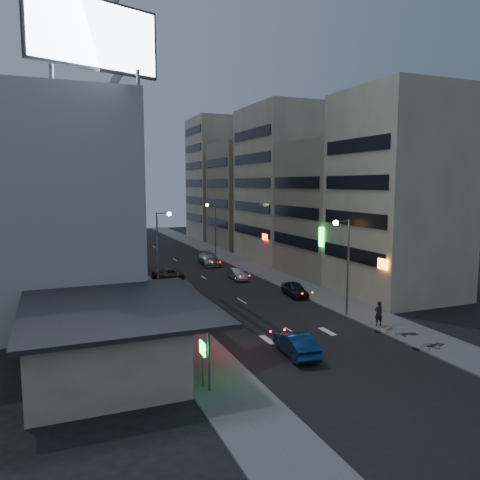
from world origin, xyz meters
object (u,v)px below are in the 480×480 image
parked_car_left (167,274)px  person (379,313)px  parked_car_right_near (295,289)px  scooter_silver_b (388,321)px  road_car_silver (181,289)px  scooter_blue (406,326)px  parked_car_right_mid (237,274)px  parked_car_right_far (209,259)px  scooter_black_b (415,326)px  road_car_blue (296,344)px  scooter_black_a (438,335)px  scooter_silver_a (427,334)px

parked_car_left → person: (11.19, -23.51, 0.35)m
parked_car_right_near → scooter_silver_b: parked_car_right_near is taller
parked_car_right_near → road_car_silver: road_car_silver is taller
parked_car_right_near → scooter_blue: parked_car_right_near is taller
parked_car_right_near → parked_car_right_mid: parked_car_right_near is taller
parked_car_right_far → parked_car_left: bearing=-130.3°
parked_car_right_near → parked_car_left: size_ratio=0.78×
person → scooter_silver_b: person is taller
person → scooter_black_b: (1.36, -2.49, -0.41)m
parked_car_right_far → scooter_blue: size_ratio=3.40×
scooter_silver_b → road_car_silver: bearing=23.1°
road_car_blue → scooter_black_a: size_ratio=2.58×
scooter_silver_b → parked_car_right_near: bearing=-7.1°
scooter_black_a → scooter_black_b: size_ratio=0.99×
road_car_silver → person: bearing=125.5°
scooter_black_a → scooter_black_b: bearing=-20.7°
parked_car_right_mid → scooter_silver_b: 21.89m
scooter_silver_a → scooter_black_b: 2.21m
parked_car_right_near → person: 11.40m
scooter_black_a → scooter_blue: scooter_black_a is taller
parked_car_right_mid → person: (3.53, -20.87, 0.43)m
road_car_silver → parked_car_right_mid: bearing=-147.7°
parked_car_right_mid → scooter_silver_b: (3.87, -21.54, 0.01)m
scooter_blue → scooter_silver_a: bearing=-171.2°
parked_car_right_far → scooter_black_a: (4.77, -36.17, -0.15)m
parked_car_right_near → scooter_silver_a: (1.69, -15.85, 0.04)m
parked_car_right_mid → scooter_blue: (4.27, -23.12, -0.02)m
parked_car_left → scooter_silver_a: size_ratio=2.62×
parked_car_right_near → road_car_silver: bearing=166.2°
parked_car_left → scooter_black_b: parked_car_left is taller
scooter_black_b → scooter_silver_b: scooter_black_b is taller
parked_car_right_near → parked_car_right_mid: bearing=109.9°
scooter_black_a → scooter_black_b: (0.08, 2.28, 0.00)m
road_car_blue → scooter_silver_a: size_ratio=2.28×
road_car_blue → road_car_silver: size_ratio=0.80×
parked_car_left → scooter_silver_b: 26.79m
road_car_blue → parked_car_right_mid: bearing=-96.7°
scooter_black_b → scooter_silver_b: size_ratio=1.02×
parked_car_right_mid → scooter_silver_b: bearing=-77.6°
parked_car_right_mid → scooter_black_b: parked_car_right_mid is taller
road_car_silver → scooter_silver_b: (12.13, -15.84, -0.18)m
road_car_blue → scooter_black_a: road_car_blue is taller
scooter_silver_a → scooter_black_b: size_ratio=1.13×
road_car_silver → scooter_blue: bearing=123.4°
scooter_black_b → parked_car_left: bearing=37.6°
parked_car_right_near → road_car_silver: size_ratio=0.71×
parked_car_left → scooter_blue: size_ratio=3.21×
parked_car_right_near → person: (1.18, -11.33, 0.38)m
road_car_blue → person: size_ratio=2.39×
person → scooter_silver_a: bearing=99.8°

